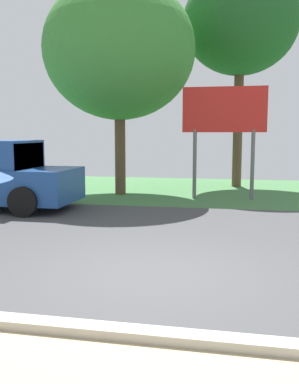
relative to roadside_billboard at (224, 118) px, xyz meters
name	(u,v)px	position (x,y,z in m)	size (l,w,h in m)	color
ground_plane	(180,234)	(-0.69, -4.94, -2.60)	(40.00, 22.00, 0.20)	#424244
roadside_billboard	(224,118)	(0.00, 0.00, 0.00)	(2.60, 0.12, 3.50)	slate
tree_left_far	(241,23)	(0.40, 3.50, 3.64)	(4.33, 4.33, 8.19)	brown
tree_center_back	(119,50)	(-3.48, 0.45, 2.23)	(5.01, 5.01, 7.07)	brown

